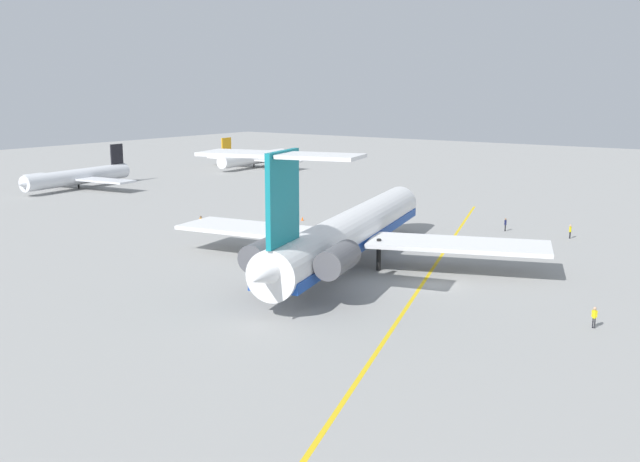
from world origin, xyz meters
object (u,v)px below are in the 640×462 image
Objects in this scene: ground_crew_near_nose at (201,221)px; ground_crew_portside at (505,223)px; main_jetliner at (347,233)px; airliner_far_right at (256,158)px; airliner_mid_right at (75,177)px; ground_crew_near_tail at (594,315)px; ground_crew_starboard at (570,230)px; safety_cone_nose at (302,219)px.

ground_crew_near_nose reaches higher than ground_crew_portside.
airliner_far_right is (69.25, 71.09, -1.46)m from main_jetliner.
main_jetliner is 76.86m from airliner_mid_right.
airliner_far_right is at bearing -133.74° from ground_crew_near_tail.
ground_crew_near_tail is (-74.57, -97.74, -1.14)m from airliner_far_right.
airliner_mid_right is at bearing -111.09° from ground_crew_near_tail.
airliner_mid_right reaches higher than airliner_far_right.
main_jetliner is 28.00m from ground_crew_near_nose.
safety_cone_nose is at bearing -154.87° from ground_crew_starboard.
ground_crew_near_nose reaches higher than ground_crew_starboard.
safety_cone_nose is (-1.81, -53.82, -1.97)m from airliner_mid_right.
airliner_far_right is 13.86× the size of ground_crew_near_nose.
ground_crew_near_nose is 47.45m from ground_crew_starboard.
ground_crew_near_nose is at bearing 62.76° from main_jetliner.
airliner_mid_right is 48.30m from airliner_far_right.
main_jetliner is 1.81× the size of airliner_far_right.
ground_crew_near_tail is at bearing -60.34° from ground_crew_starboard.
airliner_mid_right is at bearing 172.36° from airliner_far_right.
airliner_far_right is 122.95m from ground_crew_near_tail.
main_jetliner is at bearing 67.59° from airliner_mid_right.
ground_crew_near_nose is at bearing -149.46° from airliner_far_right.
airliner_mid_right is 1.00× the size of airliner_far_right.
ground_crew_portside is at bearing -26.95° from main_jetliner.
main_jetliner is at bearing 72.75° from ground_crew_near_nose.
safety_cone_nose is (-9.29, 34.77, -0.84)m from ground_crew_starboard.
main_jetliner reaches higher than ground_crew_near_tail.
airliner_far_right reaches higher than ground_crew_near_tail.
ground_crew_near_nose is 55.05m from ground_crew_near_tail.
ground_crew_portside is at bearing -168.96° from ground_crew_starboard.
main_jetliner reaches higher than ground_crew_portside.
ground_crew_near_nose is at bearing 65.83° from airliner_mid_right.
airliner_mid_right is 80.55m from ground_crew_portside.
airliner_far_right is at bearing -149.61° from ground_crew_near_nose.
airliner_far_right reaches higher than ground_crew_near_nose.
safety_cone_nose is (13.05, -7.10, -0.88)m from ground_crew_near_nose.
ground_crew_near_tail is (-5.32, -26.65, -2.60)m from main_jetliner.
airliner_far_right is 14.35× the size of ground_crew_starboard.
main_jetliner reaches higher than airliner_mid_right.
main_jetliner is 99.26m from airliner_far_right.
main_jetliner is 32.17m from ground_crew_starboard.
ground_crew_starboard is at bearing 113.63° from ground_crew_near_nose.
ground_crew_portside is at bearing -155.28° from ground_crew_near_tail.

